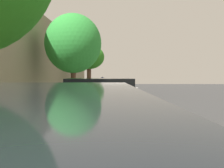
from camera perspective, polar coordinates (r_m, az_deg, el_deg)
name	(u,v)px	position (r m, az deg, el deg)	size (l,w,h in m)	color
ground	(120,104)	(18.17, 1.64, -4.34)	(72.19, 72.19, 0.00)	#353535
sidewalk	(67,103)	(18.48, -9.56, -4.00)	(3.30, 45.12, 0.17)	#95B096
curb_edge	(93,103)	(18.24, -4.20, -4.06)	(0.16, 45.12, 0.17)	gray
lane_stripe_centre	(159,103)	(18.85, 10.08, -4.13)	(0.14, 44.20, 0.01)	white
lane_stripe_bike_edge	(114,104)	(18.17, 0.44, -4.33)	(0.12, 45.12, 0.01)	white
building_facade	(39,59)	(18.85, -15.32, 5.15)	(0.50, 45.12, 6.13)	gray
parked_sedan_grey_nearest	(112,84)	(33.31, -0.02, -0.07)	(1.93, 4.45, 1.52)	slate
parked_sedan_tan_second	(110,93)	(18.11, -0.49, -1.98)	(2.01, 4.48, 1.52)	tan
parked_pickup_silver_mid	(99,113)	(8.01, -2.72, -6.20)	(2.32, 5.42, 1.95)	#B7BABF
bicycle_at_curb	(104,92)	(24.98, -1.66, -1.67)	(1.23, 1.33, 0.78)	black
cyclist_with_backpack	(102,84)	(25.42, -2.10, -0.01)	(0.55, 0.54, 1.78)	#C6B284
street_tree_near_cyclist	(89,57)	(25.53, -4.97, 5.69)	(2.93, 2.93, 4.67)	brown
street_tree_mid_block	(73,44)	(16.65, -8.34, 8.57)	(3.47, 3.47, 5.59)	brown
fire_hydrant	(99,87)	(30.25, -2.87, -0.61)	(0.22, 0.22, 0.84)	red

